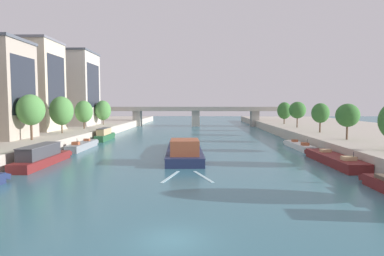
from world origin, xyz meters
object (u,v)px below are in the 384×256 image
at_px(moored_boat_right_second, 299,146).
at_px(bridge_far, 196,114).
at_px(moored_boat_right_downstream, 334,159).
at_px(tree_left_second, 84,112).
at_px(tree_right_distant, 284,111).
at_px(tree_left_far, 31,110).
at_px(tree_right_third, 348,115).
at_px(moored_boat_left_far, 83,145).
at_px(tree_left_nearest, 103,110).
at_px(tree_right_past_mid, 297,110).
at_px(moored_boat_left_midway, 105,135).
at_px(barge_midriver, 184,149).
at_px(tree_left_distant, 61,111).
at_px(tree_right_by_lamp, 320,113).
at_px(moored_boat_left_gap_after, 42,157).

xyz_separation_m(moored_boat_right_second, bridge_far, (-19.49, 59.32, 4.02)).
height_order(moored_boat_right_downstream, tree_left_second, tree_left_second).
bearing_deg(tree_right_distant, tree_left_far, -139.53).
bearing_deg(tree_right_third, moored_boat_left_far, 175.99).
bearing_deg(tree_left_second, moored_boat_right_downstream, -36.04).
height_order(tree_left_nearest, tree_right_past_mid, tree_left_nearest).
relative_size(moored_boat_left_far, tree_left_far, 1.68).
height_order(moored_boat_right_second, tree_left_far, tree_left_far).
height_order(moored_boat_left_midway, moored_boat_right_second, moored_boat_left_midway).
distance_m(moored_boat_right_downstream, bridge_far, 77.42).
distance_m(barge_midriver, bridge_far, 67.96).
bearing_deg(moored_boat_left_far, tree_right_distant, 40.94).
bearing_deg(bridge_far, tree_left_distant, -116.36).
bearing_deg(tree_left_far, tree_right_third, 2.00).
distance_m(moored_boat_left_midway, moored_boat_right_second, 41.24).
bearing_deg(tree_left_nearest, bridge_far, 45.87).
height_order(tree_left_far, tree_right_third, tree_left_far).
height_order(moored_boat_left_far, tree_right_by_lamp, tree_right_by_lamp).
relative_size(moored_boat_right_second, tree_left_distant, 1.60).
height_order(tree_left_second, tree_left_nearest, tree_left_nearest).
bearing_deg(tree_left_second, tree_left_far, -90.04).
xyz_separation_m(moored_boat_left_gap_after, moored_boat_left_far, (-0.28, 15.82, -0.53)).
distance_m(moored_boat_left_far, tree_right_distant, 61.03).
bearing_deg(moored_boat_left_midway, tree_left_distant, -134.54).
bearing_deg(moored_boat_right_second, moored_boat_right_downstream, -89.57).
relative_size(tree_left_distant, tree_left_second, 1.11).
relative_size(moored_boat_left_gap_after, moored_boat_right_downstream, 0.89).
xyz_separation_m(barge_midriver, tree_left_second, (-25.17, 26.26, 5.27)).
relative_size(moored_boat_left_midway, tree_left_far, 1.48).
distance_m(moored_boat_left_gap_after, tree_left_nearest, 50.79).
relative_size(barge_midriver, tree_right_by_lamp, 4.13).
bearing_deg(tree_right_third, moored_boat_left_midway, 158.81).
xyz_separation_m(moored_boat_left_midway, tree_right_third, (45.64, -17.69, 5.02)).
bearing_deg(tree_right_by_lamp, tree_left_far, -163.45).
xyz_separation_m(moored_boat_left_far, tree_right_distant, (45.92, 39.83, 5.46)).
bearing_deg(tree_right_past_mid, tree_right_by_lamp, -88.13).
bearing_deg(barge_midriver, tree_right_past_mid, 49.98).
bearing_deg(tree_left_far, moored_boat_left_midway, 71.98).
relative_size(tree_right_by_lamp, tree_right_distant, 0.94).
relative_size(tree_left_far, tree_right_third, 1.25).
relative_size(moored_boat_left_midway, tree_left_nearest, 1.60).
bearing_deg(bridge_far, moored_boat_left_gap_after, -103.99).
distance_m(tree_left_distant, tree_right_distant, 61.90).
height_order(moored_boat_right_second, bridge_far, bridge_far).
bearing_deg(bridge_far, moored_boat_left_midway, -112.97).
bearing_deg(tree_right_third, tree_right_by_lamp, 87.72).
xyz_separation_m(barge_midriver, moored_boat_left_gap_after, (-18.27, -8.90, 0.18)).
bearing_deg(moored_boat_right_second, tree_right_past_mid, 74.42).
height_order(moored_boat_left_far, moored_boat_right_downstream, moored_boat_right_downstream).
distance_m(tree_left_far, tree_left_distant, 12.71).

